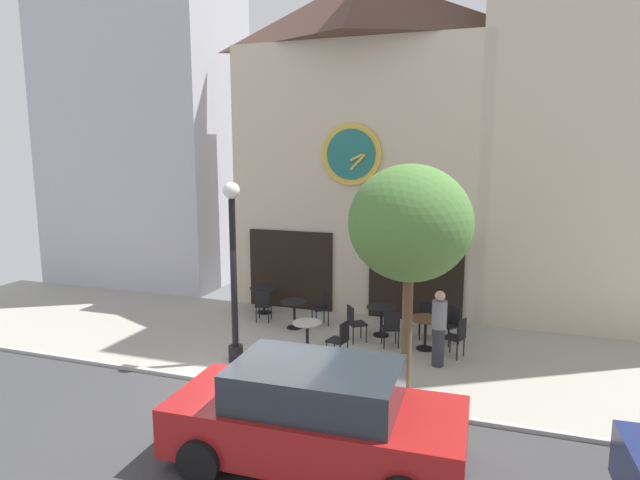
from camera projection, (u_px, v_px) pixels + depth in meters
ground_plane at (259, 394)px, 10.35m from camera, size 24.04×11.10×0.13m
clock_building at (362, 141)px, 15.61m from camera, size 7.32×3.33×9.46m
neighbor_building_left at (143, 93)px, 18.77m from camera, size 6.38×3.92×13.22m
neighbor_building_right at (625, 23)px, 13.68m from camera, size 6.65×3.53×15.61m
street_lamp at (234, 273)px, 11.57m from camera, size 0.36×0.36×3.96m
street_tree at (410, 224)px, 9.93m from camera, size 2.31×2.08×4.38m
cafe_table_center_right at (264, 294)px, 15.35m from camera, size 0.79×0.79×0.74m
cafe_table_center at (294, 309)px, 14.04m from camera, size 0.71×0.71×0.73m
cafe_table_rightmost at (307, 332)px, 12.19m from camera, size 0.67×0.67×0.77m
cafe_table_near_door at (381, 315)px, 13.47m from camera, size 0.75×0.75×0.75m
cafe_table_near_curb at (425, 326)px, 12.53m from camera, size 0.78×0.78×0.76m
cafe_chair_under_awning at (457, 335)px, 12.03m from camera, size 0.52×0.52×0.90m
cafe_chair_curbside at (391, 326)px, 12.64m from camera, size 0.52×0.52×0.90m
cafe_chair_by_entrance at (452, 322)px, 12.95m from camera, size 0.56×0.56×0.90m
cafe_chair_near_lamp at (323, 305)px, 14.32m from camera, size 0.56×0.56×0.90m
cafe_chair_mid_row at (341, 338)px, 11.86m from camera, size 0.48×0.48×0.90m
cafe_chair_left_end at (354, 321)px, 13.03m from camera, size 0.56×0.56×0.90m
cafe_chair_right_end at (427, 317)px, 13.36m from camera, size 0.47×0.47×0.90m
cafe_chair_facing_wall at (263, 303)px, 14.54m from camera, size 0.47×0.47×0.90m
pedestrian_grey at (439, 327)px, 11.52m from camera, size 0.33×0.33×1.67m
parked_car_red at (316, 416)px, 7.88m from camera, size 4.35×2.12×1.55m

